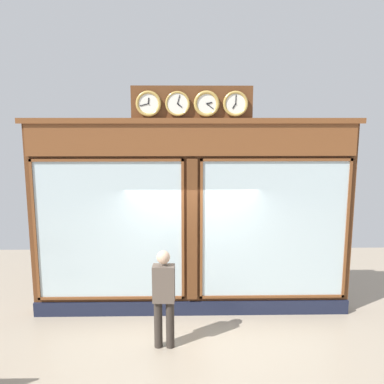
# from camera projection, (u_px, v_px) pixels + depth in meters

# --- Properties ---
(shop_facade) EXTENTS (6.28, 0.42, 4.39)m
(shop_facade) POSITION_uv_depth(u_px,v_px,m) (192.00, 217.00, 7.94)
(shop_facade) COLOR #5B3319
(shop_facade) RESTS_ON ground_plane
(pedestrian) EXTENTS (0.37, 0.24, 1.69)m
(pedestrian) POSITION_uv_depth(u_px,v_px,m) (164.00, 295.00, 6.83)
(pedestrian) COLOR #312A24
(pedestrian) RESTS_ON ground_plane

